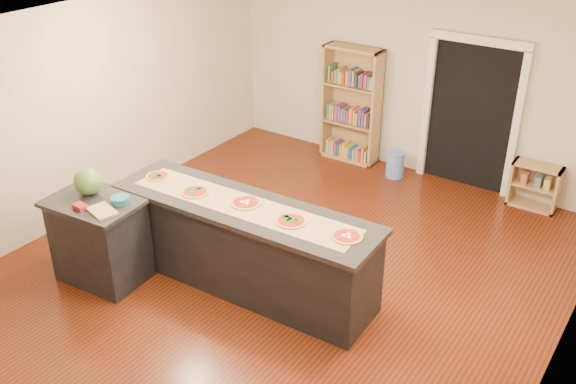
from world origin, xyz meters
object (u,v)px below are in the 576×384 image
Objects in this scene: bookshelf at (351,105)px; waste_bin at (395,164)px; watermelon at (88,181)px; low_shelf at (534,186)px; side_counter at (100,239)px; kitchen_island at (245,246)px.

bookshelf is 1.15m from waste_bin.
bookshelf is 5.91× the size of watermelon.
bookshelf reaches higher than low_shelf.
waste_bin is 4.66m from watermelon.
low_shelf is (2.88, 0.02, -0.58)m from bookshelf.
waste_bin is at bearing -10.99° from bookshelf.
side_counter is 2.58× the size of waste_bin.
side_counter is 0.68m from watermelon.
kitchen_island reaches higher than low_shelf.
side_counter is 3.33× the size of watermelon.
bookshelf is 4.58× the size of waste_bin.
side_counter is 0.56× the size of bookshelf.
bookshelf is 4.47m from watermelon.
waste_bin is at bearing 64.84° from side_counter.
bookshelf reaches higher than kitchen_island.
kitchen_island is at bearing -120.46° from low_shelf.
waste_bin is 1.29× the size of watermelon.
bookshelf is 2.94m from low_shelf.
watermelon reaches higher than kitchen_island.
bookshelf is at bearing -179.54° from low_shelf.
kitchen_island is 3.74m from bookshelf.
low_shelf is at bearing 46.57° from side_counter.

